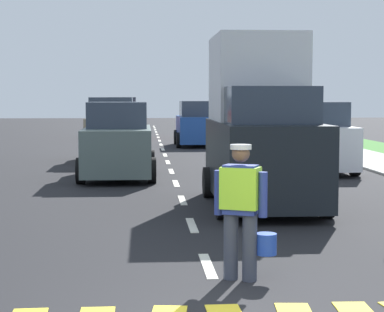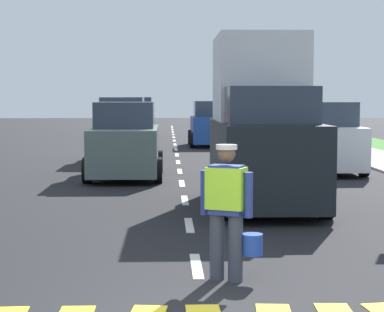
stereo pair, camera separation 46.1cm
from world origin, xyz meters
The scene contains 9 objects.
ground_plane centered at (0.00, 21.00, 0.00)m, with size 96.00×96.00×0.00m, color black.
lane_center_line centered at (0.00, 25.20, 0.00)m, with size 0.14×46.40×0.01m.
road_worker centered at (0.36, 1.97, 0.93)m, with size 0.75×0.45×1.67m.
delivery_truck centered at (1.58, 7.94, 1.61)m, with size 2.16×4.60×3.54m.
car_oncoming_third centered at (-1.94, 32.47, 1.03)m, with size 1.90×3.91×2.23m.
car_oncoming_second centered at (-1.93, 18.43, 1.03)m, with size 1.91×3.90×2.23m.
car_parked_far centered at (4.29, 14.43, 0.97)m, with size 1.96×4.21×2.09m.
car_oncoming_lead centered at (-1.54, 13.11, 0.98)m, with size 2.06×4.06×2.10m.
car_outgoing_far centered at (1.67, 25.76, 0.95)m, with size 2.09×3.88×2.06m.
Camera 2 is at (-0.39, -6.55, 2.24)m, focal length 66.39 mm.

